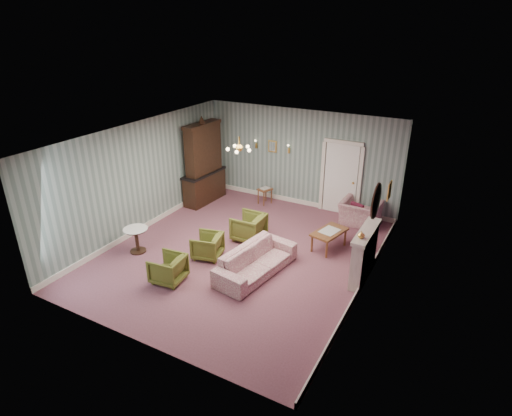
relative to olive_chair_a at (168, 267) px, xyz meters
The scene contains 27 objects.
floor 1.95m from the olive_chair_a, 65.93° to the left, with size 7.00×7.00×0.00m, color #7E4958.
ceiling 3.20m from the olive_chair_a, 65.93° to the left, with size 7.00×7.00×0.00m, color white.
wall_back 5.43m from the olive_chair_a, 81.51° to the left, with size 6.00×6.00×0.00m, color slate.
wall_front 2.21m from the olive_chair_a, 65.78° to the right, with size 6.00×6.00×0.00m, color slate.
wall_left 3.04m from the olive_chair_a, 141.60° to the left, with size 7.00×7.00×0.00m, color slate.
wall_right 4.32m from the olive_chair_a, 24.89° to the left, with size 7.00×7.00×0.00m, color slate.
wall_right_floral 4.30m from the olive_chair_a, 24.98° to the left, with size 7.00×7.00×0.00m, color #A0507D.
door 5.67m from the olive_chair_a, 68.22° to the left, with size 1.12×0.12×2.16m, color white, non-canonical shape.
olive_chair_a is the anchor object (origin of this frame).
olive_chair_b 1.25m from the olive_chair_a, 82.52° to the left, with size 0.64×0.60×0.66m, color brown.
olive_chair_c 2.56m from the olive_chair_a, 76.62° to the left, with size 0.75×0.70×0.77m, color brown.
sofa_chintz 1.93m from the olive_chair_a, 38.22° to the left, with size 2.13×0.62×0.83m, color #8E3954.
wingback_chair 5.52m from the olive_chair_a, 58.85° to the left, with size 1.04×0.68×0.91m, color #8E3954.
dresser 4.55m from the olive_chair_a, 114.61° to the left, with size 0.54×1.57×2.61m, color black, non-canonical shape.
fireplace 4.24m from the olive_chair_a, 30.61° to the left, with size 0.30×1.40×1.16m, color beige, non-canonical shape.
mantel_vase 4.13m from the olive_chair_a, 25.85° to the left, with size 0.15×0.15×0.15m, color gold.
oval_mirror 4.58m from the olive_chair_a, 29.93° to the left, with size 0.04×0.76×0.84m, color white, non-canonical shape.
framed_print 5.29m from the olive_chair_a, 43.04° to the left, with size 0.04×0.34×0.42m, color gold, non-canonical shape.
coffee_table 3.96m from the olive_chair_a, 49.54° to the left, with size 0.53×0.96×0.49m, color brown, non-canonical shape.
side_table_black 4.74m from the olive_chair_a, 43.55° to the left, with size 0.37×0.37×0.56m, color black, non-canonical shape.
pedestal_table 1.61m from the olive_chair_a, 156.83° to the left, with size 0.58×0.58×0.64m, color black, non-canonical shape.
nesting_table 4.74m from the olive_chair_a, 91.29° to the left, with size 0.32×0.41×0.54m, color brown, non-canonical shape.
gilt_mirror_back 5.39m from the olive_chair_a, 91.27° to the left, with size 0.28×0.06×0.36m, color gold, non-canonical shape.
sconce_left 5.41m from the olive_chair_a, 97.30° to the left, with size 0.16×0.12×0.30m, color gold, non-canonical shape.
sconce_right 5.39m from the olive_chair_a, 85.22° to the left, with size 0.16×0.12×0.30m, color gold, non-canonical shape.
chandelier 2.99m from the olive_chair_a, 65.93° to the left, with size 0.56×0.56×0.36m, color gold, non-canonical shape.
burgundy_cushion 5.37m from the olive_chair_a, 58.48° to the left, with size 0.38×0.10×0.38m, color maroon.
Camera 1 is at (4.55, -7.61, 5.20)m, focal length 29.46 mm.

